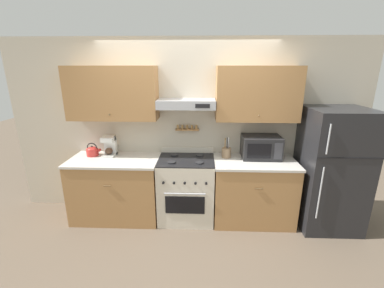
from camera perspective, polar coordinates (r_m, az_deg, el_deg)
The scene contains 10 objects.
ground_plane at distance 3.71m, azimuth -1.56°, elevation -18.75°, with size 16.00×16.00×0.00m, color brown.
wall_back at distance 3.72m, azimuth -1.53°, elevation 6.09°, with size 5.20×0.46×2.55m.
counter_left at distance 3.96m, azimuth -16.36°, elevation -9.34°, with size 1.25×0.69×0.91m.
counter_right at distance 3.83m, azimuth 13.39°, elevation -9.99°, with size 1.13×0.69×0.91m.
stove_range at distance 3.77m, azimuth -1.27°, elevation -9.89°, with size 0.78×0.67×1.00m.
refrigerator at distance 3.96m, azimuth 28.52°, elevation -4.92°, with size 0.78×0.78×1.65m.
tea_kettle at distance 4.00m, azimuth -21.24°, elevation -1.44°, with size 0.22×0.17×0.19m.
coffee_maker at distance 3.90m, azimuth -17.84°, elevation -0.35°, with size 0.17×0.21×0.29m.
microwave at distance 3.75m, azimuth 15.05°, elevation -0.61°, with size 0.53×0.39×0.31m.
utensil_crock at distance 3.68m, azimuth 7.64°, elevation -1.84°, with size 0.13×0.13×0.29m.
Camera 1 is at (0.21, -3.00, 2.16)m, focal length 24.00 mm.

